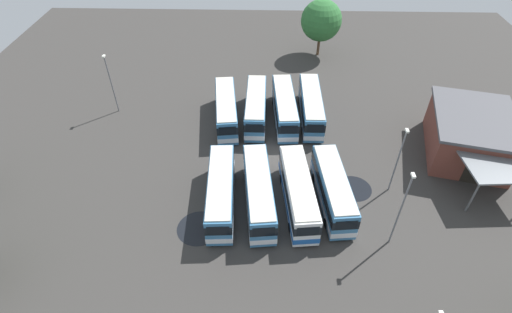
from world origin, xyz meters
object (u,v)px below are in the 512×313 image
Objects in this scene: bus_row1_slot3 at (333,189)px; lamp_post_by_building at (401,208)px; bus_row1_slot1 at (259,192)px; lamp_post_far_corner at (111,82)px; tree_east_edge at (321,20)px; depot_building at (469,135)px; bus_row1_slot2 at (298,192)px; maintenance_shelter at (488,152)px; bus_row0_slot0 at (226,109)px; bus_row0_slot2 at (285,107)px; bus_row0_slot1 at (256,107)px; bus_row0_slot3 at (311,106)px; bus_row1_slot0 at (221,192)px; lamp_post_near_entrance at (398,159)px.

lamp_post_by_building is at bearing 45.40° from bus_row1_slot3.
lamp_post_far_corner reaches higher than bus_row1_slot1.
depot_building is at bearing 30.89° from tree_east_edge.
bus_row1_slot2 is 1.10× the size of maintenance_shelter.
lamp_post_by_building reaches higher than lamp_post_far_corner.
bus_row0_slot2 is (-0.68, 7.51, 0.00)m from bus_row0_slot0.
bus_row0_slot2 is 1.03× the size of bus_row1_slot2.
bus_row1_slot2 is (14.97, 4.65, 0.00)m from bus_row0_slot1.
bus_row0_slot1 is at bearing 85.76° from lamp_post_far_corner.
bus_row1_slot3 is (-0.48, 3.54, -0.00)m from bus_row1_slot2.
bus_row1_slot3 is at bearing 4.03° from bus_row0_slot3.
maintenance_shelter is at bearing 102.51° from bus_row1_slot2.
maintenance_shelter is (-4.40, 19.82, 1.98)m from bus_row1_slot2.
bus_row1_slot0 is 22.90m from lamp_post_far_corner.
bus_row0_slot0 is 24.14m from tree_east_edge.
depot_building is 29.22m from tree_east_edge.
bus_row0_slot3 is at bearing -8.31° from tree_east_edge.
bus_row0_slot2 and bus_row1_slot1 have the same top height.
tree_east_edge is (-29.50, -14.63, 1.93)m from maintenance_shelter.
bus_row1_slot3 is 1.19× the size of lamp_post_by_building.
depot_building is at bearing 76.39° from bus_row0_slot1.
bus_row1_slot0 is 16.96m from lamp_post_by_building.
bus_row0_slot2 is 22.60m from lamp_post_far_corner.
bus_row0_slot3 is 0.87× the size of depot_building.
maintenance_shelter is at bearing 100.64° from bus_row1_slot1.
bus_row1_slot0 is (15.22, -6.77, -0.00)m from bus_row0_slot2.
tree_east_edge is at bearing 161.98° from bus_row0_slot2.
lamp_post_near_entrance is (12.48, 14.62, 2.52)m from bus_row0_slot1.
bus_row1_slot0 is 27.98m from maintenance_shelter.
bus_row1_slot2 is (15.37, -2.49, -0.00)m from bus_row0_slot3.
bus_row1_slot0 is 7.71m from bus_row1_slot2.
lamp_post_near_entrance is at bearing 67.40° from lamp_post_far_corner.
lamp_post_by_building is 1.09× the size of lamp_post_near_entrance.
maintenance_shelter is 1.23× the size of lamp_post_far_corner.
bus_row0_slot1 is 1.32× the size of lamp_post_far_corner.
tree_east_edge is (-18.53, 2.71, 3.91)m from bus_row0_slot3.
bus_row0_slot1 is at bearing -162.75° from bus_row1_slot2.
depot_building is 1.48× the size of lamp_post_by_building.
tree_east_edge is (-34.07, 12.90, 3.91)m from bus_row1_slot0.
lamp_post_far_corner reaches higher than bus_row1_slot3.
maintenance_shelter is 10.05m from lamp_post_near_entrance.
depot_building is (-8.97, 20.11, 0.70)m from bus_row1_slot2.
bus_row1_slot3 is at bearing 17.09° from bus_row0_slot2.
bus_row0_slot2 is 1.01× the size of bus_row0_slot3.
bus_row0_slot1 is 0.95× the size of bus_row1_slot1.
bus_row0_slot1 is 7.15m from bus_row0_slot3.
bus_row0_slot3 is 19.13m from tree_east_edge.
lamp_post_far_corner reaches higher than bus_row0_slot2.
bus_row0_slot0 is 0.97× the size of bus_row0_slot2.
bus_row0_slot3 is (-1.01, 10.94, 0.00)m from bus_row0_slot0.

